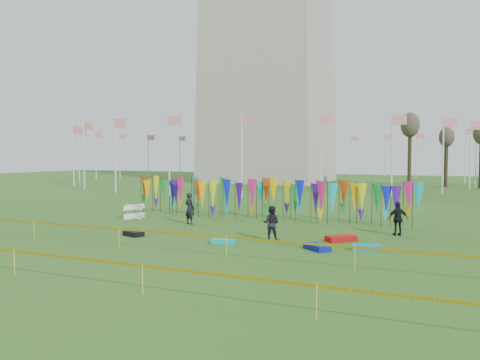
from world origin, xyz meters
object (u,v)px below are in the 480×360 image
at_px(person_right, 398,219).
at_px(person_mid, 271,223).
at_px(kite_bag_turquoise, 224,241).
at_px(kite_bag_blue, 317,247).
at_px(kite_bag_black, 134,234).
at_px(person_left, 190,209).
at_px(kite_bag_red, 341,239).
at_px(kite_bag_teal, 366,247).
at_px(box_kite, 134,212).

bearing_deg(person_right, person_mid, 9.85).
relative_size(person_right, kite_bag_turquoise, 1.55).
distance_m(kite_bag_blue, kite_bag_black, 9.05).
height_order(person_left, person_mid, person_left).
relative_size(person_mid, kite_bag_red, 1.18).
xyz_separation_m(person_right, kite_bag_teal, (-0.86, -4.20, -0.72)).
xyz_separation_m(box_kite, kite_bag_turquoise, (8.67, -5.18, -0.34)).
height_order(person_mid, kite_bag_red, person_mid).
bearing_deg(person_right, kite_bag_black, -2.32).
xyz_separation_m(kite_bag_blue, kite_bag_red, (0.50, 2.38, 0.00)).
bearing_deg(person_right, kite_bag_teal, 51.74).
relative_size(box_kite, kite_bag_blue, 0.76).
bearing_deg(person_mid, kite_bag_teal, 168.10).
distance_m(kite_bag_blue, kite_bag_red, 2.43).
xyz_separation_m(kite_bag_red, kite_bag_teal, (1.37, -1.54, -0.02)).
distance_m(box_kite, kite_bag_black, 6.40).
distance_m(person_right, kite_bag_turquoise, 8.75).
bearing_deg(kite_bag_turquoise, box_kite, 149.18).
xyz_separation_m(box_kite, kite_bag_black, (3.78, -5.15, -0.33)).
relative_size(person_mid, kite_bag_blue, 1.37).
relative_size(kite_bag_red, kite_bag_black, 1.38).
bearing_deg(person_mid, kite_bag_black, 5.56).
bearing_deg(box_kite, kite_bag_blue, -20.76).
distance_m(person_left, kite_bag_teal, 10.92).
bearing_deg(kite_bag_red, kite_bag_turquoise, -149.94).
height_order(person_mid, kite_bag_turquoise, person_mid).
bearing_deg(kite_bag_blue, box_kite, 159.24).
bearing_deg(kite_bag_black, person_right, 24.36).
xyz_separation_m(person_left, person_right, (11.22, 0.84, -0.07)).
relative_size(person_left, kite_bag_red, 1.31).
bearing_deg(kite_bag_turquoise, person_right, 37.89).
bearing_deg(person_right, kite_bag_turquoise, 11.21).
relative_size(person_right, kite_bag_red, 1.21).
bearing_deg(kite_bag_red, person_right, 50.05).
xyz_separation_m(kite_bag_blue, kite_bag_teal, (1.87, 0.84, -0.01)).
relative_size(person_left, kite_bag_teal, 1.57).
distance_m(person_left, kite_bag_blue, 9.50).
height_order(person_left, kite_bag_black, person_left).
bearing_deg(kite_bag_blue, kite_bag_black, -178.17).
xyz_separation_m(box_kite, kite_bag_teal, (14.70, -4.02, -0.34)).
relative_size(kite_bag_red, kite_bag_teal, 1.20).
bearing_deg(kite_bag_turquoise, kite_bag_red, 30.06).
bearing_deg(kite_bag_blue, kite_bag_red, 78.09).
xyz_separation_m(box_kite, kite_bag_blue, (12.82, -4.86, -0.32)).
relative_size(person_left, kite_bag_turquoise, 1.68).
height_order(person_left, kite_bag_teal, person_left).
bearing_deg(person_right, kite_bag_red, 23.37).
bearing_deg(person_left, kite_bag_blue, 168.62).
relative_size(person_left, kite_bag_black, 1.81).
height_order(box_kite, person_right, person_right).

